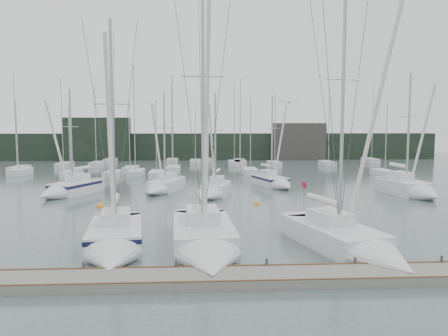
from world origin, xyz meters
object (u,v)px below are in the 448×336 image
object	(u,v)px
sailboat_mid_b	(161,187)
sailboat_mid_e	(413,190)
buoy_c	(100,207)
sailboat_mid_a	(66,190)
buoy_a	(192,207)
buoy_b	(257,204)
sailboat_near_left	(114,243)
sailboat_mid_d	(275,182)
sailboat_near_center	(206,245)
sailboat_near_right	(356,246)
sailboat_mid_c	(214,191)

from	to	relation	value
sailboat_mid_b	sailboat_mid_e	size ratio (longest dim) A/B	0.86
buoy_c	sailboat_mid_a	bearing A→B (deg)	127.72
buoy_a	buoy_b	xyz separation A→B (m)	(5.40, 0.90, 0.00)
sailboat_near_left	buoy_a	size ratio (longest dim) A/B	22.77
sailboat_mid_b	buoy_a	bearing A→B (deg)	-53.05
sailboat_mid_e	sailboat_mid_a	bearing A→B (deg)	169.32
sailboat_near_left	sailboat_mid_d	distance (m)	26.56
sailboat_near_center	buoy_a	distance (m)	13.28
buoy_b	sailboat_mid_e	bearing A→B (deg)	12.15
sailboat_near_right	sailboat_mid_b	size ratio (longest dim) A/B	1.44
sailboat_mid_d	buoy_a	xyz separation A→B (m)	(-8.70, -10.82, -0.53)
buoy_c	sailboat_mid_e	bearing A→B (deg)	7.33
sailboat_near_left	buoy_a	world-z (taller)	sailboat_near_left
sailboat_near_right	buoy_b	xyz separation A→B (m)	(-3.10, 14.69, -0.56)
sailboat_near_right	buoy_b	bearing A→B (deg)	86.42
sailboat_mid_d	buoy_a	world-z (taller)	sailboat_mid_d
sailboat_mid_a	buoy_b	distance (m)	18.00
sailboat_mid_c	sailboat_mid_d	xyz separation A→B (m)	(6.75, 5.92, 0.00)
sailboat_near_left	sailboat_mid_d	bearing A→B (deg)	54.27
sailboat_near_center	sailboat_near_right	world-z (taller)	sailboat_near_center
sailboat_mid_a	sailboat_mid_b	size ratio (longest dim) A/B	1.02
sailboat_mid_e	buoy_b	size ratio (longest dim) A/B	23.79
sailboat_near_right	sailboat_mid_b	bearing A→B (deg)	102.55
sailboat_mid_c	buoy_c	distance (m)	10.32
sailboat_near_center	sailboat_mid_a	xyz separation A→B (m)	(-12.73, 19.46, 0.03)
sailboat_near_center	sailboat_mid_e	xyz separation A→B (m)	(19.47, 17.37, 0.07)
sailboat_mid_d	buoy_b	world-z (taller)	sailboat_mid_d
sailboat_mid_c	buoy_c	size ratio (longest dim) A/B	15.86
sailboat_near_center	sailboat_mid_d	distance (m)	25.27
buoy_b	buoy_c	size ratio (longest dim) A/B	0.81
sailboat_mid_e	buoy_b	bearing A→B (deg)	-174.81
sailboat_near_left	sailboat_near_center	xyz separation A→B (m)	(4.71, -0.60, -0.01)
sailboat_mid_c	sailboat_mid_e	world-z (taller)	sailboat_mid_e
sailboat_near_center	sailboat_mid_a	bearing A→B (deg)	120.07
sailboat_near_left	sailboat_near_right	size ratio (longest dim) A/B	0.86
sailboat_near_right	sailboat_mid_b	xyz separation A→B (m)	(-11.62, 21.81, -0.03)
sailboat_mid_b	sailboat_mid_c	distance (m)	5.95
sailboat_near_center	sailboat_mid_c	size ratio (longest dim) A/B	1.53
sailboat_near_center	buoy_a	size ratio (longest dim) A/B	27.25
sailboat_near_left	buoy_b	distance (m)	16.36
buoy_b	sailboat_near_right	bearing A→B (deg)	-78.07
sailboat_mid_b	buoy_c	size ratio (longest dim) A/B	16.44
buoy_a	buoy_c	xyz separation A→B (m)	(-7.40, 0.56, 0.00)
sailboat_near_center	sailboat_mid_c	world-z (taller)	sailboat_near_center
sailboat_mid_d	sailboat_mid_e	world-z (taller)	sailboat_mid_e
sailboat_near_right	buoy_c	xyz separation A→B (m)	(-15.90, 14.35, -0.56)
sailboat_near_center	sailboat_near_right	bearing A→B (deg)	-7.34
sailboat_near_left	sailboat_mid_b	size ratio (longest dim) A/B	1.23
sailboat_mid_b	sailboat_mid_e	world-z (taller)	sailboat_mid_e
sailboat_near_left	sailboat_near_center	size ratio (longest dim) A/B	0.84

